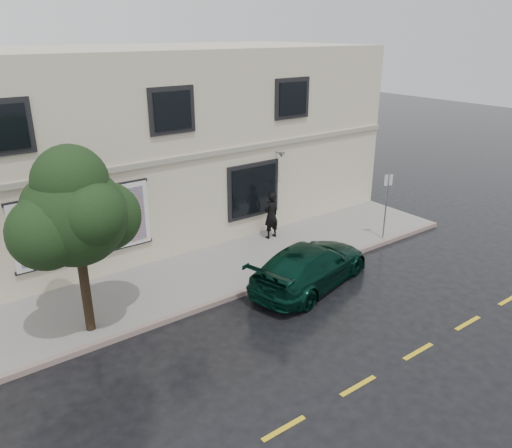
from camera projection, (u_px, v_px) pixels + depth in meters
ground at (265, 319)px, 14.02m from camera, size 90.00×90.00×0.00m
sidewalk at (206, 274)px, 16.43m from camera, size 20.00×3.50×0.15m
curb at (235, 295)px, 15.12m from camera, size 20.00×0.18×0.16m
road_marking at (358, 386)px, 11.40m from camera, size 19.00×0.12×0.01m
building at (126, 142)px, 19.49m from camera, size 20.00×8.12×7.00m
billboard at (85, 225)px, 15.19m from camera, size 4.30×0.16×2.20m
car at (310, 265)px, 15.67m from camera, size 5.10×3.21×1.38m
pedestrian at (271, 215)px, 18.82m from camera, size 0.69×0.48×1.81m
umbrella at (271, 184)px, 18.38m from camera, size 0.97×0.97×0.64m
street_tree at (75, 216)px, 12.14m from camera, size 2.51×2.51×4.48m
sign_pole at (386, 200)px, 18.53m from camera, size 0.30×0.14×2.55m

